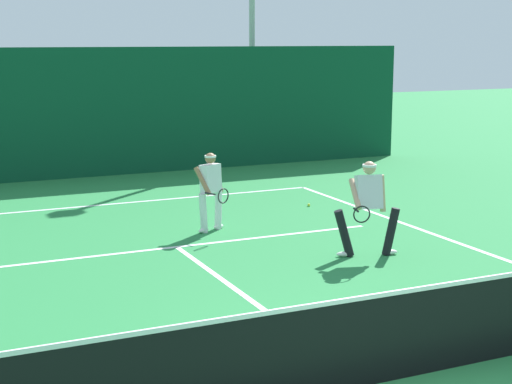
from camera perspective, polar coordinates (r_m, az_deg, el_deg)
The scene contains 8 objects.
court_line_baseline_far at distance 18.43m, azimuth -9.99°, elevation -0.83°, with size 9.66×0.10×0.01m, color white.
court_line_service at distance 14.48m, azimuth -5.72°, elevation -3.95°, with size 7.88×0.10×0.01m, color white.
court_line_centre at distance 11.61m, azimuth -0.51°, elevation -7.69°, with size 0.10×6.40×0.01m, color white.
tennis_net at distance 8.78m, azimuth 8.18°, elevation -10.42°, with size 10.59×0.09×1.10m.
player_near at distance 13.76m, azimuth 8.07°, elevation -0.87°, with size 1.17×0.89×1.67m.
player_far at distance 15.45m, azimuth -3.26°, elevation 0.25°, with size 0.67×0.92×1.55m.
tennis_ball at distance 17.89m, azimuth 3.82°, elevation -0.93°, with size 0.07×0.07×0.07m, color #D1E033.
back_fence_windscreen at distance 21.89m, azimuth -12.72°, elevation 5.54°, with size 20.10×0.12×3.50m, color #0B4129.
Camera 1 is at (-4.48, -6.84, 3.72)m, focal length 55.65 mm.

